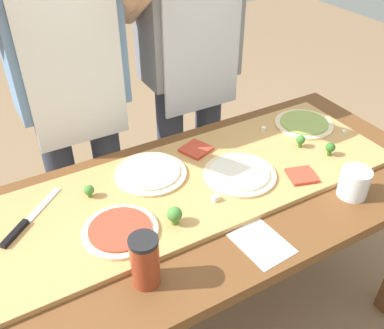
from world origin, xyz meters
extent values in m
plane|color=#896B4C|center=(0.00, 0.00, 0.00)|extent=(8.00, 8.00, 0.00)
cube|color=brown|center=(0.77, 0.32, 0.36)|extent=(0.07, 0.07, 0.72)
cube|color=brown|center=(0.00, 0.00, 0.74)|extent=(1.65, 0.76, 0.04)
cube|color=tan|center=(-0.01, 0.06, 0.77)|extent=(1.43, 0.49, 0.02)
cube|color=#B7BABF|center=(-0.49, 0.19, 0.78)|extent=(0.14, 0.13, 0.00)
cube|color=black|center=(-0.60, 0.10, 0.78)|extent=(0.09, 0.09, 0.02)
cylinder|color=beige|center=(0.13, 0.01, 0.78)|extent=(0.25, 0.25, 0.01)
cylinder|color=silver|center=(0.13, 0.01, 0.79)|extent=(0.21, 0.21, 0.01)
cylinder|color=beige|center=(-0.33, -0.04, 0.78)|extent=(0.22, 0.22, 0.01)
cylinder|color=#BC3D28|center=(-0.33, -0.04, 0.79)|extent=(0.18, 0.18, 0.01)
cylinder|color=beige|center=(0.55, 0.16, 0.78)|extent=(0.23, 0.23, 0.01)
cylinder|color=#899E4C|center=(0.55, 0.16, 0.79)|extent=(0.19, 0.19, 0.01)
cylinder|color=beige|center=(-0.13, 0.16, 0.78)|extent=(0.25, 0.25, 0.01)
cylinder|color=beige|center=(-0.13, 0.16, 0.79)|extent=(0.20, 0.20, 0.01)
cube|color=#BC3D28|center=(0.08, 0.21, 0.78)|extent=(0.12, 0.12, 0.01)
cube|color=#BC3D28|center=(0.31, -0.10, 0.78)|extent=(0.11, 0.11, 0.01)
cylinder|color=#487A23|center=(-0.17, -0.09, 0.79)|extent=(0.02, 0.02, 0.02)
sphere|color=#427F33|center=(-0.17, -0.09, 0.81)|extent=(0.05, 0.05, 0.05)
cylinder|color=#366618|center=(0.49, -0.05, 0.79)|extent=(0.02, 0.02, 0.02)
sphere|color=#2D6623|center=(0.49, -0.05, 0.81)|extent=(0.03, 0.03, 0.03)
cylinder|color=#3F7220|center=(0.43, 0.04, 0.79)|extent=(0.02, 0.02, 0.02)
sphere|color=#38752D|center=(0.43, 0.04, 0.81)|extent=(0.03, 0.03, 0.03)
cylinder|color=#487A23|center=(-0.35, 0.16, 0.78)|extent=(0.02, 0.02, 0.02)
sphere|color=#427F33|center=(-0.35, 0.16, 0.80)|extent=(0.03, 0.03, 0.03)
cube|color=white|center=(0.38, 0.20, 0.78)|extent=(0.02, 0.02, 0.02)
cube|color=silver|center=(0.64, 0.03, 0.78)|extent=(0.02, 0.02, 0.02)
cube|color=white|center=(-0.01, -0.06, 0.78)|extent=(0.02, 0.02, 0.02)
cylinder|color=white|center=(0.41, -0.24, 0.81)|extent=(0.10, 0.10, 0.10)
cylinder|color=white|center=(0.41, -0.24, 0.79)|extent=(0.09, 0.09, 0.05)
cylinder|color=#99381E|center=(-0.33, -0.23, 0.83)|extent=(0.08, 0.08, 0.14)
cylinder|color=black|center=(-0.33, -0.23, 0.91)|extent=(0.08, 0.08, 0.01)
cube|color=white|center=(0.02, -0.27, 0.76)|extent=(0.14, 0.18, 0.00)
cylinder|color=#333847|center=(-0.36, 0.57, 0.45)|extent=(0.12, 0.12, 0.90)
cylinder|color=#333847|center=(-0.16, 0.57, 0.45)|extent=(0.12, 0.12, 0.90)
cube|color=#6689B2|center=(-0.26, 0.57, 1.18)|extent=(0.40, 0.20, 0.55)
cube|color=white|center=(-0.26, 0.46, 1.09)|extent=(0.34, 0.01, 0.60)
cylinder|color=#333847|center=(0.15, 0.57, 0.45)|extent=(0.12, 0.12, 0.90)
cylinder|color=#333847|center=(0.35, 0.57, 0.45)|extent=(0.12, 0.12, 0.90)
cube|color=gray|center=(0.25, 0.57, 1.18)|extent=(0.40, 0.20, 0.55)
cube|color=silver|center=(0.25, 0.46, 1.09)|extent=(0.34, 0.01, 0.60)
camera|label=1|loc=(-0.59, -0.92, 1.67)|focal=40.17mm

